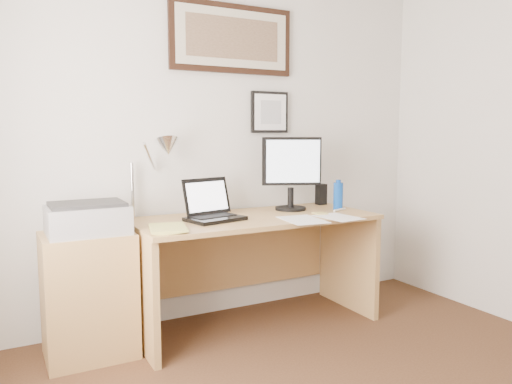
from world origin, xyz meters
TOP-DOWN VIEW (x-y plane):
  - wall_back at (0.00, 2.00)m, footprint 3.50×0.02m
  - side_cabinet at (-0.92, 1.68)m, footprint 0.50×0.40m
  - water_bottle at (0.81, 1.61)m, footprint 0.07×0.07m
  - bottle_cap at (0.81, 1.61)m, footprint 0.04×0.04m
  - speaker at (0.85, 1.87)m, footprint 0.07×0.06m
  - paper_sheet_a at (0.35, 1.37)m, footprint 0.27×0.36m
  - paper_sheet_b at (0.60, 1.33)m, footprint 0.24×0.32m
  - sticky_pad at (0.57, 1.49)m, footprint 0.09×0.09m
  - marker_pen at (0.79, 1.56)m, footprint 0.14×0.06m
  - book at (-0.61, 1.47)m, footprint 0.26×0.32m
  - desk at (0.15, 1.72)m, footprint 1.60×0.70m
  - laptop at (-0.15, 1.65)m, footprint 0.38×0.36m
  - lcd_monitor at (0.50, 1.75)m, footprint 0.40×0.22m
  - printer at (-0.91, 1.66)m, footprint 0.44×0.34m
  - desk_lamp at (-0.41, 1.81)m, footprint 0.29×0.27m
  - picture_large at (0.15, 1.97)m, footprint 0.92×0.04m
  - picture_small at (0.45, 1.97)m, footprint 0.30×0.03m

SIDE VIEW (x-z plane):
  - side_cabinet at x=-0.92m, z-range 0.00..0.73m
  - desk at x=0.15m, z-range 0.14..0.89m
  - paper_sheet_a at x=0.35m, z-range 0.75..0.75m
  - paper_sheet_b at x=0.60m, z-range 0.75..0.75m
  - sticky_pad at x=0.57m, z-range 0.75..0.76m
  - marker_pen at x=0.79m, z-range 0.75..0.77m
  - book at x=-0.61m, z-range 0.75..0.77m
  - laptop at x=-0.15m, z-range 0.68..0.94m
  - printer at x=-0.91m, z-range 0.73..0.91m
  - speaker at x=0.85m, z-range 0.75..0.91m
  - water_bottle at x=0.81m, z-range 0.75..0.95m
  - bottle_cap at x=0.81m, z-range 0.95..0.97m
  - lcd_monitor at x=0.50m, z-range 0.78..1.30m
  - desk_lamp at x=-0.41m, z-range 0.92..1.45m
  - wall_back at x=0.00m, z-range 0.00..2.50m
  - picture_small at x=0.45m, z-range 1.30..1.60m
  - picture_large at x=0.15m, z-range 1.72..2.19m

